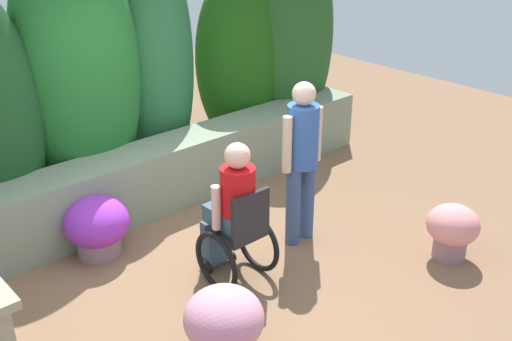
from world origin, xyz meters
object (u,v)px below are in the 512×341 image
Objects in this scene: flower_pot_purple_near at (224,324)px; person_in_wheelchair at (234,217)px; person_standing_companion at (302,153)px; flower_pot_small_foreground at (452,229)px; flower_pot_terracotta_by_wall at (97,226)px.

person_in_wheelchair is at bearing 45.61° from flower_pot_purple_near.
person_standing_companion reaches higher than flower_pot_purple_near.
flower_pot_terracotta_by_wall is at bearing 136.94° from flower_pot_small_foreground.
person_in_wheelchair is 2.23× the size of flower_pot_purple_near.
person_in_wheelchair is at bearing 147.41° from flower_pot_small_foreground.
flower_pot_small_foreground is at bearing -43.06° from flower_pot_terracotta_by_wall.
person_standing_companion reaches higher than flower_pot_small_foreground.
flower_pot_small_foreground is at bearing -8.49° from flower_pot_purple_near.
flower_pot_purple_near reaches higher than flower_pot_small_foreground.
person_in_wheelchair is 1.42m from flower_pot_terracotta_by_wall.
person_standing_companion is at bearing 125.31° from flower_pot_small_foreground.
person_standing_companion reaches higher than flower_pot_terracotta_by_wall.
flower_pot_purple_near reaches higher than flower_pot_terracotta_by_wall.
flower_pot_small_foreground is (2.45, -2.29, 0.00)m from flower_pot_terracotta_by_wall.
person_in_wheelchair is at bearing -58.80° from flower_pot_terracotta_by_wall.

